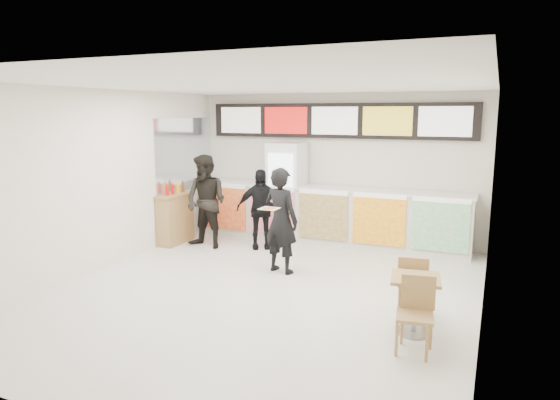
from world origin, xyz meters
The scene contains 15 objects.
floor centered at (0.00, 0.00, 0.00)m, with size 7.00×7.00×0.00m, color beige.
ceiling centered at (0.00, 0.00, 3.00)m, with size 7.00×7.00×0.00m, color white.
wall_back centered at (0.00, 3.50, 1.50)m, with size 6.00×6.00×0.00m, color silver.
wall_left centered at (-3.00, 0.00, 1.50)m, with size 7.00×7.00×0.00m, color silver.
wall_right centered at (3.00, 0.00, 1.50)m, with size 7.00×7.00×0.00m, color silver.
service_counter centered at (0.00, 3.09, 0.57)m, with size 5.56×0.77×1.14m.
menu_board centered at (0.00, 3.41, 2.45)m, with size 5.50×0.14×0.70m.
drinks_fridge centered at (-0.93, 3.11, 1.00)m, with size 0.70×0.67×2.00m.
mirror_panel centered at (-2.99, 2.45, 1.75)m, with size 0.01×2.00×1.50m, color #B2B7BF.
customer_main centered at (-0.13, 0.95, 0.87)m, with size 0.64×0.42×1.74m, color black.
customer_left centered at (-2.06, 1.77, 0.91)m, with size 0.88×0.69×1.82m, color black.
customer_mid centered at (-1.09, 2.16, 0.78)m, with size 0.91×0.38×1.55m, color black.
pizza_slice centered at (-0.13, 0.50, 1.16)m, with size 0.36×0.36×0.02m.
cafe_table centered at (2.27, -0.56, 0.49)m, with size 0.64×1.47×0.84m.
condiment_ledge centered at (-2.82, 1.81, 0.52)m, with size 0.37×0.90×1.20m.
Camera 1 is at (3.06, -6.35, 2.61)m, focal length 32.00 mm.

